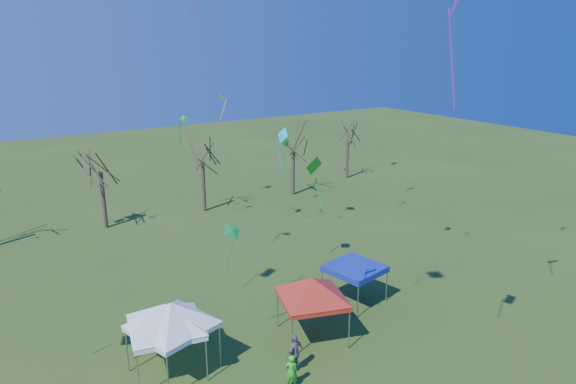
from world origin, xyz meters
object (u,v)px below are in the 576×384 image
at_px(tree_4, 293,133).
at_px(tree_5, 348,126).
at_px(tree_2, 98,151).
at_px(tent_blue, 355,269).
at_px(person_green, 291,371).
at_px(tent_red, 313,282).
at_px(tent_white_mid, 165,309).
at_px(person_grey, 295,353).
at_px(tree_3, 201,143).
at_px(tent_white_west, 171,307).

xyz_separation_m(tree_4, tree_5, (8.37, 2.06, -0.33)).
height_order(tree_2, tent_blue, tree_2).
distance_m(tree_4, person_green, 29.52).
bearing_deg(tent_red, tent_blue, 22.76).
distance_m(tent_white_mid, person_grey, 6.13).
height_order(tree_3, tent_red, tree_3).
xyz_separation_m(tree_3, person_green, (-6.69, -24.27, -5.29)).
xyz_separation_m(person_grey, person_green, (-0.75, -0.87, -0.15)).
relative_size(tree_5, tent_blue, 2.27).
relative_size(tent_white_mid, person_green, 2.71).
height_order(tent_white_west, tent_blue, tent_white_west).
bearing_deg(tent_blue, tree_4, 66.01).
bearing_deg(person_green, tree_3, -85.92).
bearing_deg(tree_3, tent_white_west, -117.23).
relative_size(tree_2, tree_4, 1.04).
bearing_deg(tree_3, tree_2, 177.73).
relative_size(tree_5, tent_white_west, 1.77).
bearing_deg(tree_2, tent_red, -77.85).
relative_size(tent_blue, person_green, 2.08).
bearing_deg(person_grey, tent_blue, -171.70).
distance_m(tent_white_west, tent_blue, 11.06).
bearing_deg(tree_4, tent_red, -121.15).
bearing_deg(person_grey, person_green, 28.34).
distance_m(tree_5, person_green, 36.20).
relative_size(tree_5, tent_red, 1.81).
xyz_separation_m(tree_4, person_green, (-16.01, -24.23, -5.27)).
distance_m(tent_red, tent_blue, 4.69).
height_order(tent_white_mid, tent_blue, tent_white_mid).
height_order(tent_white_west, person_grey, tent_white_west).
relative_size(tree_3, tent_red, 1.92).
distance_m(tree_3, person_green, 25.73).
bearing_deg(tent_white_west, person_grey, -34.31).
distance_m(tree_2, tree_4, 17.73).
relative_size(tent_white_mid, tent_blue, 1.30).
height_order(tent_blue, person_grey, tent_blue).
xyz_separation_m(tree_2, tent_blue, (8.93, -20.13, -4.26)).
bearing_deg(tree_4, tent_white_west, -134.28).
height_order(tree_4, tent_blue, tree_4).
relative_size(tree_3, tent_white_west, 1.88).
bearing_deg(tree_5, tree_2, -176.30).
xyz_separation_m(tree_3, tent_white_west, (-10.46, -20.32, -2.93)).
distance_m(tree_2, person_grey, 24.46).
relative_size(tree_2, tree_5, 1.10).
relative_size(tree_2, tent_white_mid, 1.91).
bearing_deg(tent_red, tree_4, 58.85).
height_order(tree_2, tree_5, tree_2).
distance_m(tree_3, tree_4, 9.32).
relative_size(person_grey, person_green, 1.19).
height_order(person_grey, person_green, person_grey).
xyz_separation_m(tree_3, tree_5, (17.69, 2.02, -0.35)).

